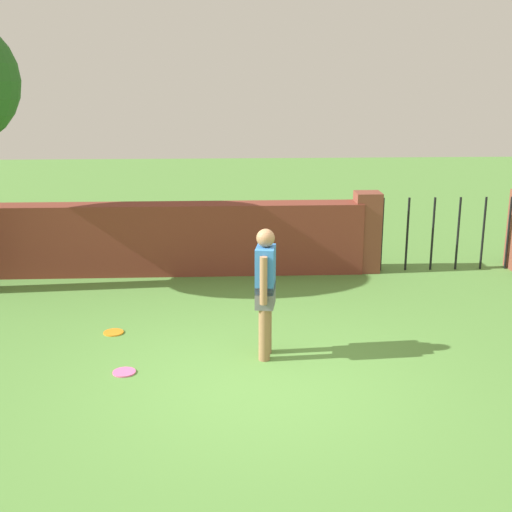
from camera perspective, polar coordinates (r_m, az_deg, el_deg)
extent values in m
plane|color=#568C3D|center=(7.83, 0.14, -10.57)|extent=(40.00, 40.00, 0.00)
cube|color=brown|center=(11.76, -8.23, 1.42)|extent=(7.03, 0.50, 1.23)
cylinder|color=#9E704C|center=(8.22, 0.71, -6.01)|extent=(0.14, 0.14, 0.85)
cylinder|color=#9E704C|center=(8.43, 0.86, -5.47)|extent=(0.14, 0.14, 0.85)
cube|color=slate|center=(8.20, 0.79, -3.29)|extent=(0.27, 0.39, 0.28)
cube|color=#3372BF|center=(8.10, 0.80, -1.11)|extent=(0.27, 0.39, 0.55)
sphere|color=#9E704C|center=(8.00, 0.81, 1.53)|extent=(0.22, 0.22, 0.22)
cylinder|color=#9E704C|center=(7.91, 0.64, -2.10)|extent=(0.09, 0.09, 0.58)
cylinder|color=#9E704C|center=(8.34, 0.95, -1.17)|extent=(0.09, 0.09, 0.58)
cube|color=brown|center=(11.94, 9.30, 2.02)|extent=(0.44, 0.44, 1.40)
cylinder|color=black|center=(12.01, 10.55, 1.79)|extent=(0.04, 0.04, 1.30)
cylinder|color=black|center=(12.12, 12.62, 1.80)|extent=(0.04, 0.04, 1.30)
cylinder|color=black|center=(12.25, 14.66, 1.81)|extent=(0.04, 0.04, 1.30)
cylinder|color=black|center=(12.39, 16.65, 1.81)|extent=(0.04, 0.04, 1.30)
cylinder|color=black|center=(12.54, 18.59, 1.82)|extent=(0.04, 0.04, 1.30)
cylinder|color=black|center=(12.71, 20.48, 1.82)|extent=(0.04, 0.04, 1.30)
cylinder|color=orange|center=(9.38, -11.91, -6.32)|extent=(0.27, 0.27, 0.02)
cylinder|color=pink|center=(8.19, -11.05, -9.58)|extent=(0.27, 0.27, 0.02)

